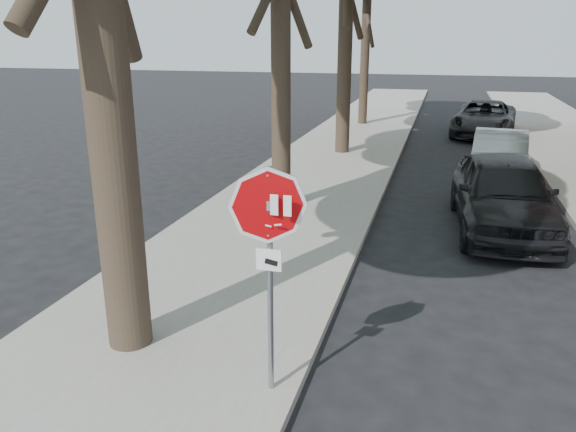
% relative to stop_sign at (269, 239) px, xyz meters
% --- Properties ---
extents(ground, '(120.00, 120.00, 0.00)m').
position_rel_stop_sign_xyz_m(ground, '(0.70, 0.03, -1.95)').
color(ground, black).
rests_on(ground, ground).
extents(sidewalk_left, '(4.00, 55.00, 0.12)m').
position_rel_stop_sign_xyz_m(sidewalk_left, '(-1.80, 12.03, -1.89)').
color(sidewalk_left, gray).
rests_on(sidewalk_left, ground).
extents(curb_left, '(0.12, 55.00, 0.13)m').
position_rel_stop_sign_xyz_m(curb_left, '(0.25, 12.03, -1.88)').
color(curb_left, '#9E9384').
rests_on(curb_left, ground).
extents(curb_right, '(0.12, 55.00, 0.13)m').
position_rel_stop_sign_xyz_m(curb_right, '(4.65, 12.03, -1.88)').
color(curb_right, '#9E9384').
rests_on(curb_right, ground).
extents(stop_sign, '(0.76, 0.34, 2.61)m').
position_rel_stop_sign_xyz_m(stop_sign, '(0.00, 0.00, 0.00)').
color(stop_sign, gray).
rests_on(stop_sign, sidewalk_left).
extents(car_a, '(2.19, 4.84, 1.61)m').
position_rel_stop_sign_xyz_m(car_a, '(3.00, 6.98, -1.14)').
color(car_a, black).
rests_on(car_a, ground).
extents(car_b, '(1.84, 4.32, 1.39)m').
position_rel_stop_sign_xyz_m(car_b, '(3.30, 11.75, -1.26)').
color(car_b, '#ABACB3').
rests_on(car_b, ground).
extents(car_d, '(2.99, 5.44, 1.44)m').
position_rel_stop_sign_xyz_m(car_d, '(3.30, 19.60, -1.23)').
color(car_d, black).
rests_on(car_d, ground).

